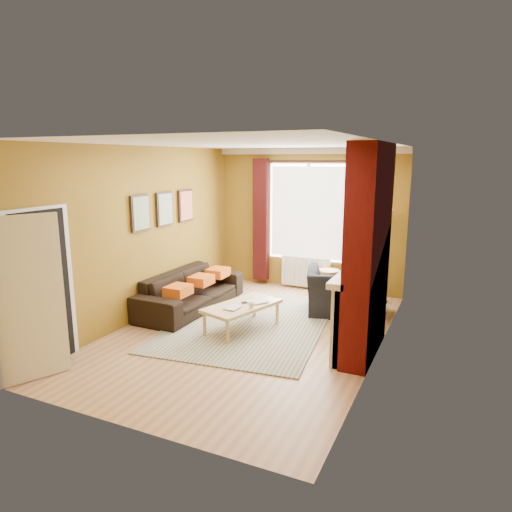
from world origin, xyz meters
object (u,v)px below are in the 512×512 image
object	(u,v)px
sofa	(191,291)
floor_lamp	(385,230)
coffee_table	(242,307)
wicker_stool	(329,283)
armchair	(343,291)

from	to	relation	value
sofa	floor_lamp	bearing A→B (deg)	-57.97
floor_lamp	sofa	bearing A→B (deg)	-148.91
sofa	floor_lamp	distance (m)	3.62
sofa	floor_lamp	world-z (taller)	floor_lamp
coffee_table	wicker_stool	size ratio (longest dim) A/B	2.69
armchair	wicker_stool	xyz separation A→B (m)	(-0.50, 0.92, -0.14)
armchair	wicker_stool	bearing A→B (deg)	-77.99
armchair	coffee_table	world-z (taller)	armchair
sofa	armchair	distance (m)	2.63
armchair	wicker_stool	world-z (taller)	armchair
armchair	coffee_table	xyz separation A→B (m)	(-1.21, -1.40, -0.02)
sofa	coffee_table	size ratio (longest dim) A/B	1.67
coffee_table	armchair	bearing A→B (deg)	66.60
sofa	coffee_table	xyz separation A→B (m)	(1.26, -0.53, 0.03)
coffee_table	wicker_stool	distance (m)	2.43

